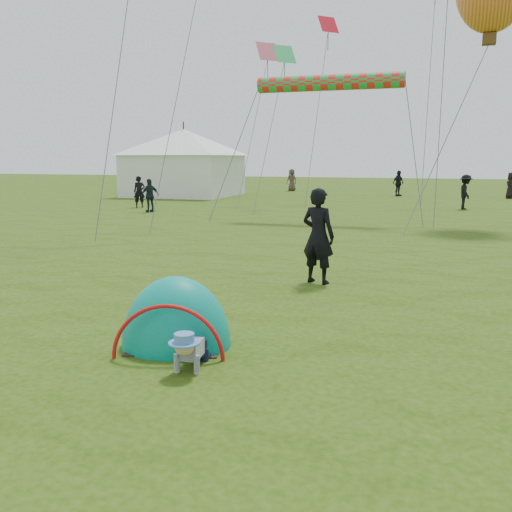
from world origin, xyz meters
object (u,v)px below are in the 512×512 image
(crawling_toddler, at_px, (190,349))
(popup_tent, at_px, (177,346))
(standing_adult, at_px, (318,236))
(event_marquee, at_px, (184,160))

(crawling_toddler, height_order, popup_tent, popup_tent)
(standing_adult, height_order, event_marquee, event_marquee)
(popup_tent, bearing_deg, standing_adult, 63.12)
(crawling_toddler, distance_m, event_marquee, 32.74)
(popup_tent, bearing_deg, event_marquee, 100.48)
(popup_tent, distance_m, standing_adult, 4.76)
(crawling_toddler, relative_size, standing_adult, 0.35)
(crawling_toddler, relative_size, event_marquee, 0.10)
(standing_adult, relative_size, event_marquee, 0.28)
(popup_tent, height_order, standing_adult, standing_adult)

